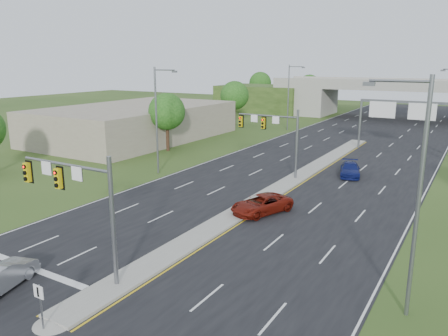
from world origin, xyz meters
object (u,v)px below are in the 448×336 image
car_far_b (350,169)px  sign_gantry (404,112)px  signal_mast_far (276,131)px  keep_right_sign (40,300)px  signal_mast_near (79,194)px  overpass (397,102)px  car_silver (0,276)px  car_far_a (262,204)px

car_far_b → sign_gantry: bearing=65.6°
sign_gantry → car_far_b: sign_gantry is taller
signal_mast_far → keep_right_sign: 29.71m
signal_mast_near → overpass: overpass is taller
sign_gantry → car_silver: sign_gantry is taller
signal_mast_far → keep_right_sign: signal_mast_far is taller
car_far_b → car_silver: bearing=-121.7°
keep_right_sign → car_far_b: keep_right_sign is taller
signal_mast_far → sign_gantry: 21.91m
car_far_b → keep_right_sign: bearing=-113.1°
overpass → sign_gantry: bearing=-79.2°
car_far_a → car_far_b: 15.22m
sign_gantry → keep_right_sign: bearing=-97.7°
sign_gantry → car_far_b: 16.59m
car_silver → keep_right_sign: bearing=149.7°
overpass → car_far_b: 51.12m
keep_right_sign → car_far_a: 18.79m
sign_gantry → car_silver: bearing=-103.5°
sign_gantry → signal_mast_far: bearing=-114.1°
signal_mast_near → signal_mast_far: same height
keep_right_sign → sign_gantry: (6.68, 49.45, 3.72)m
signal_mast_far → overpass: overpass is taller
car_far_b → overpass: bearing=79.0°
signal_mast_far → car_silver: (-2.66, -28.23, -3.97)m
signal_mast_far → car_far_b: signal_mast_far is taller
signal_mast_far → car_far_a: signal_mast_far is taller
overpass → car_far_b: overpass is taller
signal_mast_far → car_far_a: 12.06m
car_silver → car_far_a: size_ratio=0.86×
signal_mast_near → sign_gantry: 45.88m
signal_mast_far → car_far_b: (6.58, 4.22, -4.02)m
signal_mast_near → signal_mast_far: size_ratio=1.00×
sign_gantry → car_far_a: bearing=-99.6°
signal_mast_near → car_far_b: 30.22m
overpass → car_far_a: bearing=-88.7°
car_far_a → car_far_b: (2.82, 14.96, -0.04)m
car_silver → car_far_a: (6.42, 17.50, -0.01)m
signal_mast_near → car_far_a: bearing=75.2°
keep_right_sign → car_silver: bearing=166.1°
car_far_a → overpass: bearing=112.7°
signal_mast_far → keep_right_sign: bearing=-85.6°
overpass → car_far_b: (4.32, -50.86, -2.85)m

